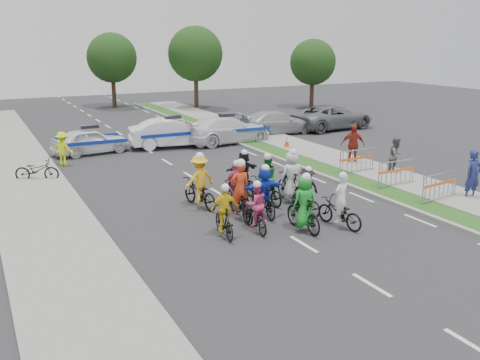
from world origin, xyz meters
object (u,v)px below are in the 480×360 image
barrier_0 (439,188)px  tree_1 (195,54)px  rider_1 (304,208)px  spectator_0 (473,175)px  rider_11 (243,175)px  barrier_2 (357,162)px  police_car_0 (91,141)px  spectator_2 (353,145)px  police_car_2 (227,130)px  civilian_suv (332,117)px  cone_0 (291,159)px  marshal_hiviz (63,149)px  rider_8 (266,185)px  rider_3 (224,216)px  rider_10 (199,186)px  rider_0 (340,209)px  rider_4 (306,195)px  police_car_1 (173,133)px  tree_2 (313,62)px  rider_5 (264,195)px  rider_9 (236,189)px  parked_bike (37,170)px  rider_7 (291,182)px  barrier_1 (396,174)px  cone_1 (287,143)px  spectator_1 (396,156)px  rider_2 (256,212)px  rider_6 (240,198)px  tree_4 (112,58)px

barrier_0 → tree_1: tree_1 is taller
rider_1 → spectator_0: size_ratio=1.01×
rider_11 → barrier_2: 5.90m
police_car_0 → spectator_2: bearing=-136.2°
police_car_2 → civilian_suv: civilian_suv is taller
cone_0 → marshal_hiviz: bearing=151.7°
rider_8 → rider_3: bearing=34.1°
rider_10 → civilian_suv: (14.37, 11.64, 0.01)m
rider_11 → rider_0: bearing=94.9°
spectator_0 → cone_0: (-3.19, 7.55, -0.60)m
tree_1 → rider_4: bearing=-104.9°
civilian_suv → spectator_2: (-5.31, -8.78, 0.16)m
rider_8 → police_car_1: size_ratio=0.40×
barrier_2 → tree_2: (11.30, 20.08, 3.27)m
rider_10 → tree_2: (19.33, 21.32, 3.06)m
barrier_0 → cone_0: 7.50m
rider_3 → spectator_2: 11.22m
rider_10 → rider_4: bearing=133.0°
rider_5 → rider_9: (-0.38, 1.37, -0.10)m
rider_10 → parked_bike: bearing=-63.4°
rider_4 → rider_11: size_ratio=0.95×
rider_1 → rider_10: (-1.95, 3.72, 0.04)m
barrier_0 → rider_5: bearing=166.7°
rider_0 → rider_7: 2.94m
police_car_0 → tree_2: 23.51m
spectator_0 → tree_2: 27.12m
spectator_0 → rider_0: bearing=-174.1°
rider_10 → barrier_1: 8.13m
cone_1 → spectator_1: bearing=-78.8°
rider_10 → barrier_0: rider_10 is taller
rider_1 → rider_5: size_ratio=1.03×
police_car_1 → spectator_2: bearing=-133.3°
spectator_2 → tree_1: size_ratio=0.28×
rider_1 → marshal_hiviz: (-5.20, 12.61, 0.06)m
rider_8 → rider_5: bearing=51.4°
police_car_0 → civilian_suv: civilian_suv is taller
rider_9 → spectator_1: bearing=178.1°
rider_3 → rider_7: rider_7 is taller
rider_2 → tree_2: bearing=-122.0°
rider_7 → spectator_1: size_ratio=1.22×
rider_6 → cone_1: rider_6 is taller
tree_2 → tree_4: bearing=151.9°
barrier_2 → spectator_2: bearing=57.3°
rider_8 → police_car_2: 11.68m
tree_2 → spectator_2: bearing=-119.1°
tree_4 → spectator_1: bearing=-79.7°
spectator_2 → cone_1: bearing=130.6°
cone_0 → tree_1: 22.31m
rider_8 → spectator_1: rider_8 is taller
rider_11 → police_car_2: (3.88, 9.60, 0.02)m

